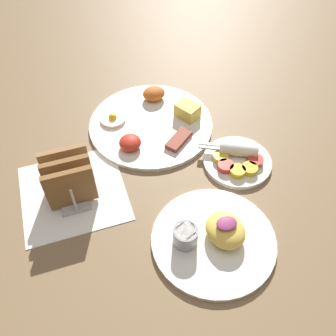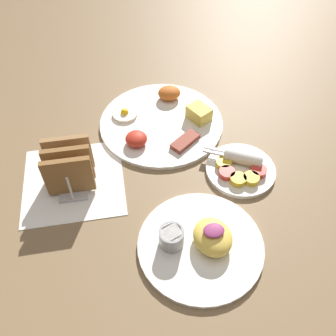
# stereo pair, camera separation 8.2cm
# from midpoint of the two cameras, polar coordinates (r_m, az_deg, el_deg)

# --- Properties ---
(ground_plane) EXTENTS (3.00, 3.00, 0.00)m
(ground_plane) POSITION_cam_midpoint_polar(r_m,az_deg,el_deg) (0.83, -2.27, -2.42)
(ground_plane) COLOR brown
(napkin_flat) EXTENTS (0.22, 0.22, 0.00)m
(napkin_flat) POSITION_cam_midpoint_polar(r_m,az_deg,el_deg) (0.85, -16.94, -3.76)
(napkin_flat) COLOR white
(napkin_flat) RESTS_ON ground_plane
(plate_breakfast) EXTENTS (0.31, 0.31, 0.05)m
(plate_breakfast) POSITION_cam_midpoint_polar(r_m,az_deg,el_deg) (0.96, -4.95, 6.90)
(plate_breakfast) COLOR white
(plate_breakfast) RESTS_ON ground_plane
(plate_condiments) EXTENTS (0.16, 0.16, 0.04)m
(plate_condiments) POSITION_cam_midpoint_polar(r_m,az_deg,el_deg) (0.87, 7.90, 1.12)
(plate_condiments) COLOR white
(plate_condiments) RESTS_ON ground_plane
(plate_foreground) EXTENTS (0.24, 0.24, 0.06)m
(plate_foreground) POSITION_cam_midpoint_polar(r_m,az_deg,el_deg) (0.74, 3.78, -10.62)
(plate_foreground) COLOR white
(plate_foreground) RESTS_ON ground_plane
(toast_rack) EXTENTS (0.10, 0.12, 0.10)m
(toast_rack) POSITION_cam_midpoint_polar(r_m,az_deg,el_deg) (0.81, -17.72, -1.63)
(toast_rack) COLOR #B7B7BC
(toast_rack) RESTS_ON ground_plane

